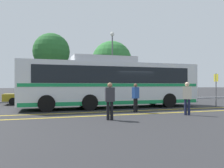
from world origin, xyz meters
TOP-DOWN VIEW (x-y plane):
  - ground_plane at (0.00, 0.00)m, footprint 220.00×220.00m
  - lane_strip_0 at (-1.30, -2.02)m, footprint 32.26×0.20m
  - lane_strip_1 at (-1.30, -3.51)m, footprint 32.26×0.20m
  - curb_strip at (-1.30, 6.90)m, footprint 40.26×0.36m
  - transit_bus at (-1.32, 0.18)m, footprint 12.59×2.81m
  - parked_car_1 at (-6.91, 4.91)m, footprint 4.15×1.88m
  - parked_car_2 at (-1.95, 5.24)m, footprint 4.29×1.86m
  - parked_car_3 at (4.71, 5.04)m, footprint 4.84×2.11m
  - pedestrian_0 at (-0.77, -2.74)m, footprint 0.47×0.40m
  - pedestrian_1 at (1.35, -4.63)m, footprint 0.45×0.45m
  - pedestrian_2 at (-2.99, -4.95)m, footprint 0.44×0.27m
  - bus_stop_sign at (6.40, -1.17)m, footprint 0.07×0.40m
  - street_lamp at (1.23, 8.29)m, footprint 0.45×0.45m
  - tree_1 at (2.25, 11.84)m, footprint 5.05×5.05m
  - tree_2 at (-5.13, 9.58)m, footprint 3.85×3.85m

SIDE VIEW (x-z plane):
  - ground_plane at x=0.00m, z-range 0.00..0.00m
  - lane_strip_0 at x=-1.30m, z-range 0.00..0.01m
  - lane_strip_1 at x=-1.30m, z-range 0.00..0.01m
  - curb_strip at x=-1.30m, z-range 0.00..0.15m
  - parked_car_1 at x=-6.91m, z-range 0.01..1.38m
  - parked_car_2 at x=-1.95m, z-range 0.00..1.43m
  - parked_car_3 at x=4.71m, z-range 0.00..1.46m
  - pedestrian_0 at x=-0.77m, z-range 0.11..1.78m
  - pedestrian_2 at x=-2.99m, z-range 0.12..1.81m
  - pedestrian_1 at x=1.35m, z-range 0.12..1.86m
  - bus_stop_sign at x=6.40m, z-range 0.32..2.77m
  - transit_bus at x=-1.32m, z-range 0.01..3.54m
  - tree_1 at x=2.25m, z-range 1.02..8.13m
  - street_lamp at x=1.23m, z-range 1.26..8.64m
  - tree_2 at x=-5.13m, z-range 1.59..8.67m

